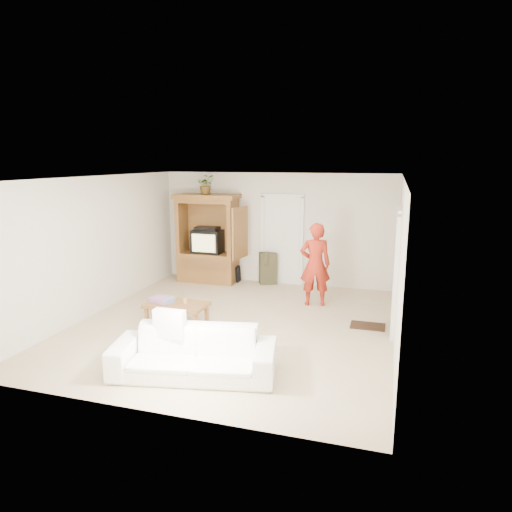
{
  "coord_description": "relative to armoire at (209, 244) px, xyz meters",
  "views": [
    {
      "loc": [
        2.61,
        -7.29,
        2.9
      ],
      "look_at": [
        0.23,
        0.6,
        1.15
      ],
      "focal_mm": 32.0,
      "sensor_mm": 36.0,
      "label": 1
    }
  ],
  "objects": [
    {
      "name": "door_back",
      "position": [
        1.73,
        0.31,
        0.11
      ],
      "size": [
        0.85,
        0.05,
        2.04
      ],
      "primitive_type": "cube",
      "color": "white",
      "rests_on": "floor"
    },
    {
      "name": "ceiling",
      "position": [
        1.58,
        -2.66,
        1.69
      ],
      "size": [
        6.0,
        6.0,
        0.0
      ],
      "primitive_type": "plane",
      "rotation": [
        3.14,
        0.0,
        0.0
      ],
      "color": "white",
      "rests_on": "floor"
    },
    {
      "name": "man",
      "position": [
        2.76,
        -1.11,
        -0.07
      ],
      "size": [
        0.7,
        0.55,
        1.69
      ],
      "primitive_type": "imported",
      "rotation": [
        0.0,
        0.0,
        3.4
      ],
      "color": "#A92716",
      "rests_on": "floor"
    },
    {
      "name": "coffee_table",
      "position": [
        0.61,
        -2.97,
        -0.56
      ],
      "size": [
        1.11,
        0.63,
        0.41
      ],
      "rotation": [
        0.0,
        0.0,
        -0.04
      ],
      "color": "olive",
      "rests_on": "floor"
    },
    {
      "name": "candle",
      "position": [
        0.76,
        -2.92,
        -0.45
      ],
      "size": [
        0.08,
        0.08,
        0.1
      ],
      "primitive_type": "cylinder",
      "color": "tan",
      "rests_on": "coffee_table"
    },
    {
      "name": "plant",
      "position": [
        -0.02,
        -0.03,
        1.41
      ],
      "size": [
        0.51,
        0.48,
        0.45
      ],
      "primitive_type": "imported",
      "rotation": [
        0.0,
        0.0,
        0.43
      ],
      "color": "#4C7238",
      "rests_on": "armoire"
    },
    {
      "name": "towel",
      "position": [
        0.33,
        -2.97,
        -0.46
      ],
      "size": [
        0.44,
        0.38,
        0.08
      ],
      "primitive_type": "cube",
      "rotation": [
        0.0,
        0.0,
        -0.29
      ],
      "color": "#FE5487",
      "rests_on": "coffee_table"
    },
    {
      "name": "doormat",
      "position": [
        3.88,
        -2.06,
        -0.9
      ],
      "size": [
        0.6,
        0.4,
        0.02
      ],
      "primitive_type": "cube",
      "color": "#382316",
      "rests_on": "floor"
    },
    {
      "name": "armoire",
      "position": [
        0.0,
        0.0,
        0.0
      ],
      "size": [
        1.82,
        1.14,
        2.1
      ],
      "color": "olive",
      "rests_on": "floor"
    },
    {
      "name": "wall_back",
      "position": [
        1.58,
        0.34,
        0.39
      ],
      "size": [
        5.5,
        0.0,
        5.5
      ],
      "primitive_type": "plane",
      "rotation": [
        1.57,
        0.0,
        0.0
      ],
      "color": "silver",
      "rests_on": "floor"
    },
    {
      "name": "doorway_right",
      "position": [
        4.3,
        -2.06,
        0.11
      ],
      "size": [
        0.05,
        0.9,
        2.04
      ],
      "primitive_type": "cube",
      "color": "black",
      "rests_on": "floor"
    },
    {
      "name": "framed_picture",
      "position": [
        4.31,
        -0.76,
        0.69
      ],
      "size": [
        0.03,
        0.6,
        0.48
      ],
      "primitive_type": "cube",
      "color": "black",
      "rests_on": "wall_right"
    },
    {
      "name": "backpack_black",
      "position": [
        0.59,
        0.09,
        -0.72
      ],
      "size": [
        0.32,
        0.21,
        0.38
      ],
      "primitive_type": null,
      "rotation": [
        0.0,
        0.0,
        -0.09
      ],
      "color": "black",
      "rests_on": "floor"
    },
    {
      "name": "wall_left",
      "position": [
        -1.17,
        -2.66,
        0.39
      ],
      "size": [
        0.0,
        6.0,
        6.0
      ],
      "primitive_type": "plane",
      "rotation": [
        1.57,
        0.0,
        1.57
      ],
      "color": "silver",
      "rests_on": "floor"
    },
    {
      "name": "sofa",
      "position": [
        1.7,
        -4.65,
        -0.59
      ],
      "size": [
        2.33,
        1.27,
        0.64
      ],
      "primitive_type": "imported",
      "rotation": [
        0.0,
        0.0,
        0.19
      ],
      "color": "white",
      "rests_on": "floor"
    },
    {
      "name": "wall_right",
      "position": [
        4.33,
        -2.66,
        0.39
      ],
      "size": [
        0.0,
        6.0,
        6.0
      ],
      "primitive_type": "plane",
      "rotation": [
        1.57,
        0.0,
        -1.57
      ],
      "color": "silver",
      "rests_on": "floor"
    },
    {
      "name": "backpack_olive",
      "position": [
        1.42,
        0.19,
        -0.54
      ],
      "size": [
        0.48,
        0.43,
        0.75
      ],
      "primitive_type": null,
      "rotation": [
        0.0,
        0.0,
        0.43
      ],
      "color": "#47442B",
      "rests_on": "floor"
    },
    {
      "name": "wall_front",
      "position": [
        1.58,
        -5.66,
        0.39
      ],
      "size": [
        5.5,
        0.0,
        5.5
      ],
      "primitive_type": "plane",
      "rotation": [
        -1.57,
        0.0,
        0.0
      ],
      "color": "silver",
      "rests_on": "floor"
    },
    {
      "name": "floor",
      "position": [
        1.58,
        -2.66,
        -0.91
      ],
      "size": [
        6.0,
        6.0,
        0.0
      ],
      "primitive_type": "plane",
      "color": "tan",
      "rests_on": "ground"
    }
  ]
}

